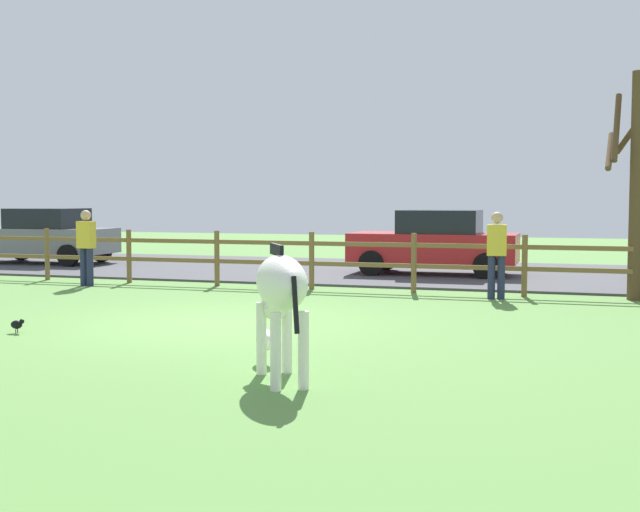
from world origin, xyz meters
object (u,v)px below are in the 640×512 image
Objects in this scene: parked_car_red at (435,242)px; visitor_left_of_tree at (86,244)px; bare_tree at (637,179)px; zebra at (280,292)px; visitor_right_of_tree at (497,251)px; crow_on_grass at (17,324)px; parked_car_grey at (44,235)px.

parked_car_red is 2.45× the size of visitor_left_of_tree.
parked_car_red is (-4.38, 3.55, -1.41)m from bare_tree.
visitor_left_of_tree is at bearing -174.75° from bare_tree.
visitor_right_of_tree is (1.42, 7.77, -0.02)m from zebra.
visitor_left_of_tree is at bearing -177.77° from visitor_right_of_tree.
zebra is 7.90m from visitor_right_of_tree.
parked_car_grey is (-7.08, 10.31, 0.72)m from crow_on_grass.
parked_car_grey is at bearing 167.19° from bare_tree.
visitor_right_of_tree is (13.08, -4.22, 0.06)m from parked_car_grey.
bare_tree is at bearing 65.29° from zebra.
bare_tree is 16.01m from parked_car_grey.
visitor_right_of_tree is at bearing -65.79° from parked_car_red.
visitor_right_of_tree is at bearing 2.23° from visitor_left_of_tree.
parked_car_grey and parked_car_red have the same top height.
parked_car_red is (11.17, 0.01, 0.00)m from parked_car_grey.
crow_on_grass is at bearing 159.86° from zebra.
parked_car_grey reaches higher than zebra.
parked_car_grey is at bearing 124.49° from crow_on_grass.
parked_car_red is at bearing 68.40° from crow_on_grass.
parked_car_red is 8.17m from visitor_left_of_tree.
bare_tree is 2.90m from visitor_right_of_tree.
crow_on_grass is 8.58m from visitor_right_of_tree.
parked_car_grey is 6.34m from visitor_left_of_tree.
crow_on_grass is 12.53m from parked_car_grey.
zebra is 7.94× the size of crow_on_grass.
bare_tree is 1.05× the size of parked_car_red.
bare_tree is 1.04× the size of parked_car_grey.
crow_on_grass is 0.05× the size of parked_car_red.
parked_car_grey is 13.74m from visitor_right_of_tree.
visitor_left_of_tree reaches higher than parked_car_grey.
parked_car_grey is at bearing 134.01° from visitor_left_of_tree.
visitor_left_of_tree is 1.00× the size of visitor_right_of_tree.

